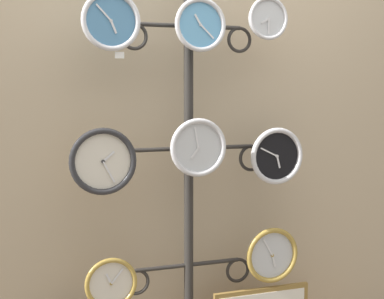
% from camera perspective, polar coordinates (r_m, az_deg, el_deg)
% --- Properties ---
extents(shop_wall, '(4.40, 0.04, 2.80)m').
position_cam_1_polar(shop_wall, '(2.65, -1.47, 6.65)').
color(shop_wall, tan).
rests_on(shop_wall, ground_plane).
extents(display_stand, '(0.78, 0.39, 1.98)m').
position_cam_1_polar(display_stand, '(2.58, -0.36, -8.26)').
color(display_stand, '#282623').
rests_on(display_stand, ground_plane).
extents(clock_top_left, '(0.25, 0.04, 0.25)m').
position_cam_1_polar(clock_top_left, '(2.33, -8.65, 13.40)').
color(clock_top_left, '#4C84B2').
extents(clock_top_center, '(0.24, 0.04, 0.24)m').
position_cam_1_polar(clock_top_center, '(2.43, 0.87, 13.14)').
color(clock_top_center, '#60A8DB').
extents(clock_top_right, '(0.20, 0.04, 0.20)m').
position_cam_1_polar(clock_top_right, '(2.59, 8.09, 13.66)').
color(clock_top_right, silver).
extents(clock_middle_left, '(0.29, 0.04, 0.29)m').
position_cam_1_polar(clock_middle_left, '(2.32, -9.48, -1.26)').
color(clock_middle_left, silver).
extents(clock_middle_center, '(0.27, 0.04, 0.27)m').
position_cam_1_polar(clock_middle_center, '(2.42, 0.65, 0.22)').
color(clock_middle_center, silver).
extents(clock_middle_right, '(0.28, 0.04, 0.28)m').
position_cam_1_polar(clock_middle_right, '(2.60, 8.99, -0.69)').
color(clock_middle_right, black).
extents(clock_bottom_left, '(0.24, 0.04, 0.24)m').
position_cam_1_polar(clock_bottom_left, '(2.47, -8.64, -13.91)').
color(clock_bottom_left, silver).
extents(clock_bottom_right, '(0.28, 0.04, 0.28)m').
position_cam_1_polar(clock_bottom_right, '(2.70, 8.50, -11.07)').
color(clock_bottom_right, silver).
extents(price_tag_upper, '(0.04, 0.00, 0.03)m').
position_cam_1_polar(price_tag_upper, '(2.33, -7.74, 9.95)').
color(price_tag_upper, white).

